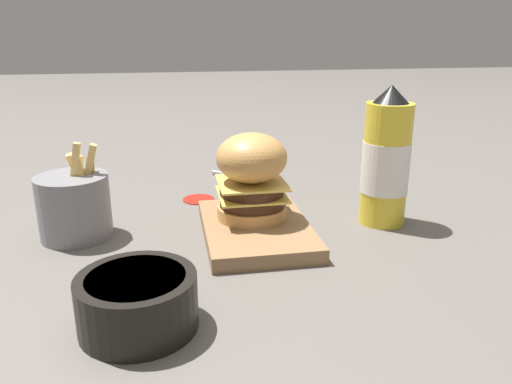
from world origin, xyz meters
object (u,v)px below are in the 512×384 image
object	(u,v)px
ketchup_bottle	(386,162)
side_bowl	(138,301)
serving_board	(256,229)
spoon	(264,182)
fries_basket	(75,205)
burger	(252,175)

from	to	relation	value
ketchup_bottle	side_bowl	distance (m)	0.46
serving_board	spoon	distance (m)	0.27
spoon	serving_board	bearing A→B (deg)	-59.08
serving_board	ketchup_bottle	world-z (taller)	ketchup_bottle
spoon	fries_basket	bearing A→B (deg)	-103.38
burger	side_bowl	world-z (taller)	burger
burger	fries_basket	size ratio (longest dim) A/B	0.91
burger	ketchup_bottle	size ratio (longest dim) A/B	0.60
serving_board	burger	size ratio (longest dim) A/B	1.74
burger	side_bowl	distance (m)	0.30
side_bowl	ketchup_bottle	bearing A→B (deg)	-57.69
serving_board	ketchup_bottle	bearing A→B (deg)	-84.18
serving_board	spoon	size ratio (longest dim) A/B	1.64
ketchup_bottle	burger	bearing A→B (deg)	89.46
serving_board	spoon	world-z (taller)	serving_board
serving_board	spoon	xyz separation A→B (m)	(0.26, -0.06, -0.00)
ketchup_bottle	fries_basket	distance (m)	0.50
ketchup_bottle	fries_basket	bearing A→B (deg)	86.85
serving_board	fries_basket	world-z (taller)	fries_basket
burger	side_bowl	size ratio (longest dim) A/B	1.05
serving_board	ketchup_bottle	distance (m)	0.24
serving_board	fries_basket	bearing A→B (deg)	79.82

